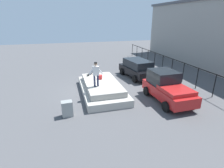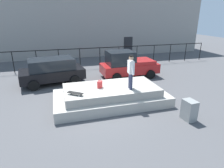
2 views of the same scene
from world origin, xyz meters
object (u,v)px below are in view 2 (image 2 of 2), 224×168
at_px(skateboard, 75,93).
at_px(utility_box, 189,110).
at_px(backpack, 100,84).
at_px(car_black_hatchback_near, 52,70).
at_px(car_red_pickup_mid, 127,64).
at_px(skateboarder, 131,70).

bearing_deg(skateboard, utility_box, -23.35).
relative_size(skateboard, backpack, 2.12).
bearing_deg(backpack, car_black_hatchback_near, 57.70).
xyz_separation_m(car_red_pickup_mid, utility_box, (0.42, -6.52, -0.48)).
distance_m(backpack, car_black_hatchback_near, 4.65).
bearing_deg(backpack, skateboard, 143.63).
relative_size(car_red_pickup_mid, utility_box, 4.54).
distance_m(skateboarder, utility_box, 3.14).
height_order(skateboarder, backpack, skateboarder).
relative_size(skateboard, car_red_pickup_mid, 0.18).
relative_size(skateboarder, car_black_hatchback_near, 0.39).
height_order(backpack, utility_box, backpack).
bearing_deg(skateboarder, car_red_pickup_mid, 71.39).
bearing_deg(car_black_hatchback_near, skateboarder, -51.09).
relative_size(skateboarder, utility_box, 1.84).
bearing_deg(car_black_hatchback_near, skateboard, -77.39).
distance_m(car_red_pickup_mid, utility_box, 6.55).
distance_m(skateboard, car_red_pickup_mid, 6.17).
xyz_separation_m(skateboarder, backpack, (-1.40, 0.56, -0.78)).
relative_size(skateboarder, skateboard, 2.27).
bearing_deg(car_red_pickup_mid, car_black_hatchback_near, 178.85).
bearing_deg(car_red_pickup_mid, skateboarder, -108.61).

